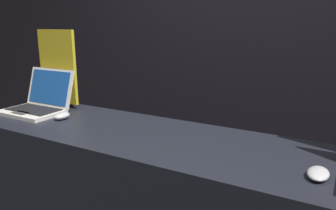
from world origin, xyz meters
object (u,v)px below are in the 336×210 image
(laptop_front, at_px, (39,102))
(mouse_front, at_px, (62,116))
(promo_stand_front, at_px, (58,70))
(mouse_back, at_px, (318,173))

(laptop_front, bearing_deg, mouse_front, -11.28)
(promo_stand_front, bearing_deg, mouse_front, -41.48)
(mouse_front, relative_size, mouse_back, 0.83)
(laptop_front, xyz_separation_m, mouse_back, (1.48, -0.12, -0.04))
(promo_stand_front, height_order, mouse_back, promo_stand_front)
(mouse_back, bearing_deg, promo_stand_front, 169.52)
(laptop_front, relative_size, promo_stand_front, 0.74)
(mouse_back, bearing_deg, laptop_front, 175.54)
(promo_stand_front, distance_m, mouse_back, 1.52)
(mouse_front, distance_m, promo_stand_front, 0.37)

